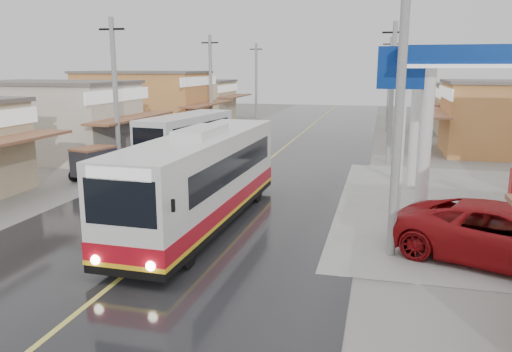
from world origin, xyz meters
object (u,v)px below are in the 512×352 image
(tricycle_near, at_px, (94,161))
(tricycle_far, at_px, (139,140))
(second_bus, at_px, (187,136))
(cyclist, at_px, (167,174))
(coach_bus, at_px, (203,179))
(jeepney, at_px, (507,236))

(tricycle_near, height_order, tricycle_far, tricycle_near)
(second_bus, xyz_separation_m, tricycle_far, (-3.88, 1.36, -0.55))
(cyclist, relative_size, tricycle_far, 0.87)
(coach_bus, bearing_deg, tricycle_far, 126.60)
(coach_bus, height_order, cyclist, coach_bus)
(tricycle_near, bearing_deg, tricycle_far, 113.83)
(jeepney, height_order, cyclist, cyclist)
(jeepney, relative_size, cyclist, 3.32)
(second_bus, bearing_deg, cyclist, -68.90)
(second_bus, distance_m, tricycle_far, 4.15)
(cyclist, bearing_deg, coach_bus, -48.43)
(jeepney, distance_m, cyclist, 14.69)
(tricycle_far, bearing_deg, jeepney, -43.44)
(cyclist, bearing_deg, second_bus, 109.08)
(cyclist, height_order, tricycle_far, cyclist)
(tricycle_near, bearing_deg, coach_bus, -21.51)
(second_bus, height_order, jeepney, second_bus)
(tricycle_far, bearing_deg, tricycle_near, -85.61)
(jeepney, bearing_deg, tricycle_far, 74.49)
(coach_bus, bearing_deg, tricycle_near, 146.47)
(cyclist, relative_size, tricycle_near, 0.76)
(cyclist, bearing_deg, tricycle_near, 179.37)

